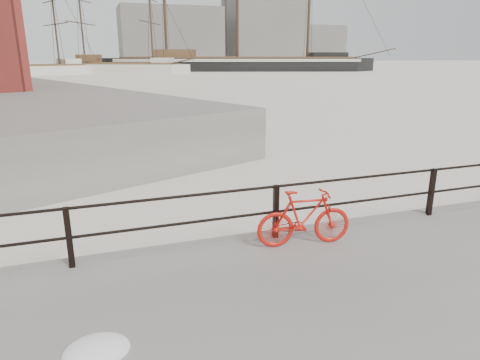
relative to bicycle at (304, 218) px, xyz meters
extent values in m
plane|color=white|center=(3.16, 0.61, -0.86)|extent=(400.00, 400.00, 0.00)
imported|color=red|center=(0.00, 0.00, 0.00)|extent=(1.70, 0.47, 1.01)
ellipsoid|color=white|center=(-3.52, -1.78, -0.37)|extent=(0.76, 0.60, 0.27)
cube|color=gray|center=(23.16, 140.61, 8.14)|extent=(32.00, 18.00, 18.00)
cube|color=gray|center=(58.16, 145.61, 11.14)|extent=(26.00, 20.00, 24.00)
cube|color=gray|center=(81.16, 150.61, 6.14)|extent=(20.00, 16.00, 14.00)
cylinder|color=gray|center=(45.16, 150.61, 21.14)|extent=(2.80, 2.80, 44.00)
camera|label=1|loc=(-3.32, -6.19, 2.74)|focal=32.00mm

